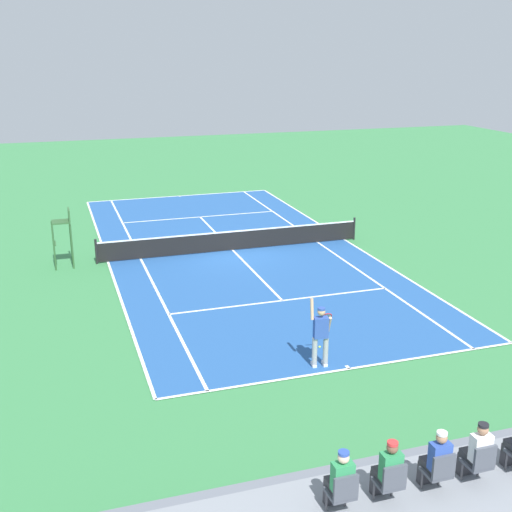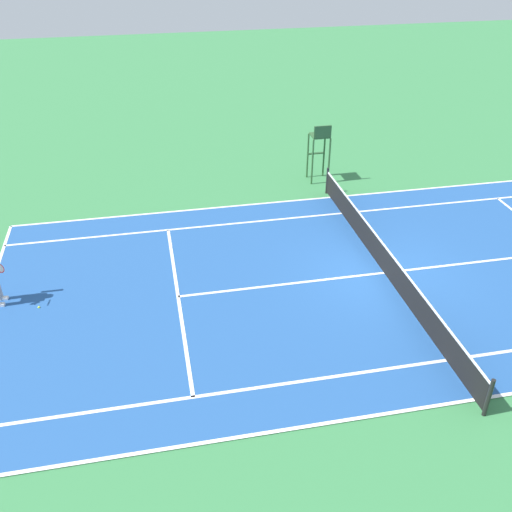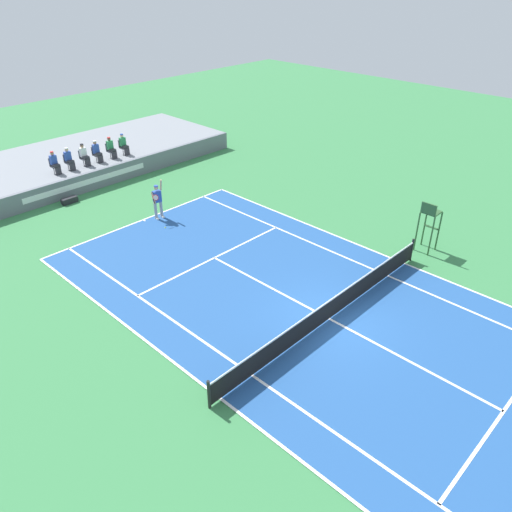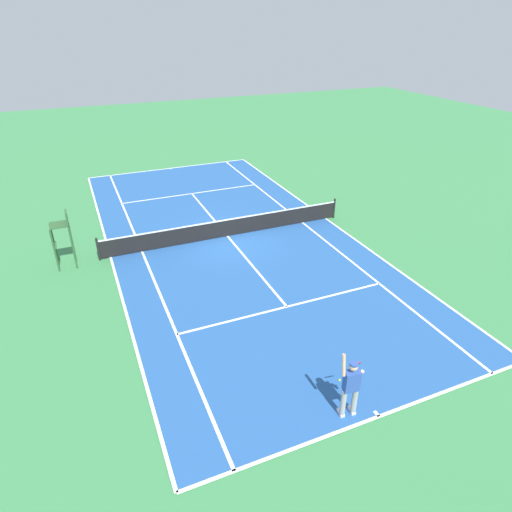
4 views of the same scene
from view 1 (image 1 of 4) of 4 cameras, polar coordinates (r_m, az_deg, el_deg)
name	(u,v)px [view 1 (image 1 of 4)]	position (r m, az deg, el deg)	size (l,w,h in m)	color
ground_plane	(233,251)	(29.23, -2.01, 0.45)	(80.00, 80.00, 0.00)	#387F47
court	(233,251)	(29.22, -2.02, 0.46)	(11.08, 23.88, 0.03)	#235193
net	(233,240)	(29.08, -2.03, 1.43)	(11.98, 0.10, 1.07)	black
barrier_wall	(466,463)	(14.66, 17.84, -16.82)	(21.76, 0.25, 1.09)	slate
spectator_seated_2	(477,453)	(12.89, 18.69, -15.96)	(0.44, 0.60, 1.27)	#474C56
spectator_seated_3	(436,462)	(12.46, 15.44, -16.90)	(0.44, 0.60, 1.27)	#474C56
spectator_seated_4	(388,472)	(12.03, 11.43, -17.98)	(0.44, 0.60, 1.27)	#474C56
spectator_seated_5	(340,482)	(11.67, 7.34, -18.98)	(0.44, 0.60, 1.27)	#474C56
tennis_player	(321,335)	(18.51, 5.66, -6.83)	(0.81, 0.62, 2.08)	#9E9EA3
tennis_ball	(320,347)	(20.03, 5.56, -7.88)	(0.07, 0.07, 0.07)	#D1E533
umpire_chair	(63,231)	(27.78, -16.45, 2.14)	(0.77, 0.77, 2.44)	#2D562D
equipment_bag	(504,446)	(16.20, 20.78, -15.20)	(0.90, 0.33, 0.32)	black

